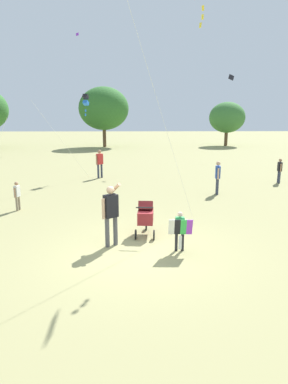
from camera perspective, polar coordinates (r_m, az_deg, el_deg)
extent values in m
plane|color=#938E5B|center=(8.90, -1.17, -9.99)|extent=(120.00, 120.00, 0.00)
cylinder|color=brown|center=(36.56, -6.69, 9.07)|extent=(0.36, 0.36, 1.91)
ellipsoid|color=#2D6628|center=(36.48, -6.82, 13.83)|extent=(5.21, 4.68, 4.42)
cylinder|color=brown|center=(38.82, 13.67, 8.72)|extent=(0.36, 0.36, 1.50)
ellipsoid|color=#387033|center=(38.73, 13.85, 12.12)|extent=(3.89, 3.50, 3.31)
cylinder|color=#232328|center=(8.89, 6.53, -8.27)|extent=(0.08, 0.08, 0.52)
cylinder|color=#232328|center=(8.88, 5.47, -8.28)|extent=(0.08, 0.08, 0.52)
cube|color=#2D8C4C|center=(8.73, 6.07, -5.49)|extent=(0.23, 0.15, 0.39)
cylinder|color=beige|center=(8.75, 7.00, -5.65)|extent=(0.06, 0.06, 0.35)
cylinder|color=beige|center=(8.73, 5.13, -5.66)|extent=(0.06, 0.06, 0.35)
sphere|color=beige|center=(8.65, 6.11, -3.75)|extent=(0.13, 0.13, 0.13)
cube|color=purple|center=(8.59, 7.68, -5.90)|extent=(0.16, 0.16, 0.43)
cube|color=green|center=(8.57, 6.68, -5.91)|extent=(0.16, 0.16, 0.43)
cube|color=black|center=(8.56, 5.67, -5.91)|extent=(0.16, 0.16, 0.43)
cube|color=white|center=(8.55, 4.66, -5.92)|extent=(0.16, 0.16, 0.43)
cube|color=white|center=(8.68, 6.12, -8.46)|extent=(0.08, 0.01, 0.36)
cylinder|color=#4C4C51|center=(9.09, -6.22, -6.79)|extent=(0.12, 0.12, 0.81)
cylinder|color=#4C4C51|center=(9.21, -4.85, -6.49)|extent=(0.12, 0.12, 0.81)
cube|color=black|center=(8.94, -5.63, -2.36)|extent=(0.42, 0.38, 0.61)
cylinder|color=tan|center=(8.84, -6.86, -2.84)|extent=(0.09, 0.09, 0.54)
cylinder|color=tan|center=(9.06, -4.93, 0.59)|extent=(0.36, 0.45, 0.38)
sphere|color=tan|center=(8.83, -5.70, 0.33)|extent=(0.21, 0.21, 0.21)
cylinder|color=black|center=(10.39, 0.38, -5.69)|extent=(0.06, 0.28, 0.28)
cylinder|color=black|center=(9.66, -1.42, -7.18)|extent=(0.06, 0.28, 0.28)
cylinder|color=black|center=(9.63, 1.69, -7.25)|extent=(0.06, 0.28, 0.28)
cube|color=maroon|center=(9.87, 0.26, -4.16)|extent=(0.49, 0.67, 0.36)
cube|color=maroon|center=(9.90, 0.30, -2.29)|extent=(0.45, 0.45, 0.35)
cylinder|color=black|center=(9.31, 0.11, -2.65)|extent=(0.49, 0.07, 0.04)
cube|color=yellow|center=(11.01, 9.92, 28.26)|extent=(0.07, 0.08, 0.14)
cube|color=yellow|center=(10.99, 9.86, 27.10)|extent=(0.06, 0.07, 0.14)
cube|color=yellow|center=(10.91, 9.50, 26.03)|extent=(0.06, 0.08, 0.14)
cylinder|color=silver|center=(9.64, 3.10, 12.61)|extent=(2.33, 1.76, 6.82)
cube|color=black|center=(19.20, -9.83, 15.59)|extent=(0.34, 0.38, 0.29)
cube|color=blue|center=(19.19, -9.79, 14.61)|extent=(0.34, 0.38, 0.29)
cube|color=blue|center=(19.23, -9.84, 13.39)|extent=(0.08, 0.04, 0.14)
cube|color=blue|center=(19.22, -9.85, 12.73)|extent=(0.08, 0.04, 0.14)
cylinder|color=silver|center=(17.44, -13.36, 7.93)|extent=(1.76, 3.99, 4.04)
cube|color=black|center=(29.21, 14.51, 18.23)|extent=(0.55, 0.32, 0.54)
cube|color=purple|center=(37.22, -11.19, 24.67)|extent=(0.30, 0.24, 0.35)
cylinder|color=#7F705B|center=(13.32, -20.33, -1.73)|extent=(0.08, 0.08, 0.53)
cylinder|color=#7F705B|center=(13.19, -20.69, -1.91)|extent=(0.08, 0.08, 0.53)
cube|color=silver|center=(13.15, -20.67, 0.13)|extent=(0.19, 0.25, 0.40)
cylinder|color=#A37556|center=(13.28, -20.35, 0.16)|extent=(0.06, 0.06, 0.35)
cylinder|color=#A37556|center=(13.03, -20.98, -0.13)|extent=(0.06, 0.06, 0.35)
sphere|color=#A37556|center=(13.09, -20.77, 1.33)|extent=(0.14, 0.14, 0.14)
cylinder|color=#33384C|center=(18.78, -7.73, 3.48)|extent=(0.11, 0.11, 0.77)
cylinder|color=#33384C|center=(18.93, -7.17, 3.58)|extent=(0.11, 0.11, 0.77)
cube|color=red|center=(18.76, -7.51, 5.55)|extent=(0.38, 0.38, 0.57)
cylinder|color=#A37556|center=(18.63, -8.00, 5.36)|extent=(0.08, 0.08, 0.51)
cylinder|color=#A37556|center=(18.89, -7.02, 5.49)|extent=(0.08, 0.08, 0.51)
sphere|color=#A37556|center=(18.71, -7.54, 6.78)|extent=(0.20, 0.20, 0.20)
cylinder|color=#33384C|center=(15.13, 12.29, 0.88)|extent=(0.10, 0.10, 0.72)
cylinder|color=#33384C|center=(15.35, 12.21, 1.05)|extent=(0.10, 0.10, 0.72)
cube|color=#284CA8|center=(15.12, 12.36, 3.30)|extent=(0.23, 0.34, 0.54)
cylinder|color=tan|center=(14.93, 12.43, 3.03)|extent=(0.08, 0.08, 0.48)
cylinder|color=tan|center=(15.32, 12.28, 3.28)|extent=(0.08, 0.08, 0.48)
sphere|color=tan|center=(15.06, 12.43, 4.73)|extent=(0.19, 0.19, 0.19)
cylinder|color=#33384C|center=(18.73, 21.72, 2.41)|extent=(0.09, 0.09, 0.62)
cylinder|color=#33384C|center=(18.55, 21.90, 2.30)|extent=(0.09, 0.09, 0.62)
cube|color=black|center=(18.56, 21.95, 3.99)|extent=(0.19, 0.28, 0.46)
cylinder|color=#A37556|center=(18.72, 21.78, 3.98)|extent=(0.07, 0.07, 0.41)
cylinder|color=#A37556|center=(18.40, 22.11, 3.81)|extent=(0.07, 0.07, 0.41)
sphere|color=#A37556|center=(18.51, 22.04, 5.00)|extent=(0.16, 0.16, 0.16)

